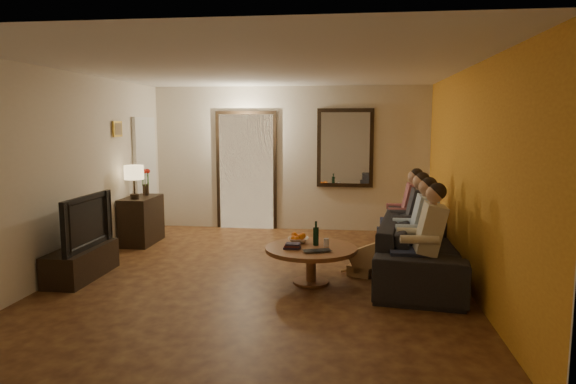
# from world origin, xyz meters

# --- Properties ---
(floor) EXTENTS (5.00, 6.00, 0.01)m
(floor) POSITION_xyz_m (0.00, 0.00, 0.00)
(floor) COLOR #3A190F
(floor) RESTS_ON ground
(ceiling) EXTENTS (5.00, 6.00, 0.01)m
(ceiling) POSITION_xyz_m (0.00, 0.00, 2.60)
(ceiling) COLOR white
(ceiling) RESTS_ON back_wall
(back_wall) EXTENTS (5.00, 0.02, 2.60)m
(back_wall) POSITION_xyz_m (0.00, 3.00, 1.30)
(back_wall) COLOR beige
(back_wall) RESTS_ON floor
(front_wall) EXTENTS (5.00, 0.02, 2.60)m
(front_wall) POSITION_xyz_m (0.00, -3.00, 1.30)
(front_wall) COLOR beige
(front_wall) RESTS_ON floor
(left_wall) EXTENTS (0.02, 6.00, 2.60)m
(left_wall) POSITION_xyz_m (-2.50, 0.00, 1.30)
(left_wall) COLOR beige
(left_wall) RESTS_ON floor
(right_wall) EXTENTS (0.02, 6.00, 2.60)m
(right_wall) POSITION_xyz_m (2.50, 0.00, 1.30)
(right_wall) COLOR beige
(right_wall) RESTS_ON floor
(orange_accent) EXTENTS (0.01, 6.00, 2.60)m
(orange_accent) POSITION_xyz_m (2.49, 0.00, 1.30)
(orange_accent) COLOR orange
(orange_accent) RESTS_ON right_wall
(kitchen_doorway) EXTENTS (1.00, 0.06, 2.10)m
(kitchen_doorway) POSITION_xyz_m (-0.80, 2.98, 1.05)
(kitchen_doorway) COLOR #FFE0A5
(kitchen_doorway) RESTS_ON floor
(door_trim) EXTENTS (1.12, 0.04, 2.22)m
(door_trim) POSITION_xyz_m (-0.80, 2.97, 1.05)
(door_trim) COLOR black
(door_trim) RESTS_ON floor
(fridge_glimpse) EXTENTS (0.45, 0.03, 1.70)m
(fridge_glimpse) POSITION_xyz_m (-0.55, 2.98, 0.90)
(fridge_glimpse) COLOR silver
(fridge_glimpse) RESTS_ON floor
(mirror_frame) EXTENTS (1.00, 0.05, 1.40)m
(mirror_frame) POSITION_xyz_m (1.00, 2.96, 1.50)
(mirror_frame) COLOR black
(mirror_frame) RESTS_ON back_wall
(mirror_glass) EXTENTS (0.86, 0.02, 1.26)m
(mirror_glass) POSITION_xyz_m (1.00, 2.93, 1.50)
(mirror_glass) COLOR white
(mirror_glass) RESTS_ON back_wall
(white_door) EXTENTS (0.06, 0.85, 2.04)m
(white_door) POSITION_xyz_m (-2.46, 2.30, 1.02)
(white_door) COLOR white
(white_door) RESTS_ON floor
(framed_art) EXTENTS (0.03, 0.28, 0.24)m
(framed_art) POSITION_xyz_m (-2.47, 1.30, 1.85)
(framed_art) COLOR #B28C33
(framed_art) RESTS_ON left_wall
(art_canvas) EXTENTS (0.01, 0.22, 0.18)m
(art_canvas) POSITION_xyz_m (-2.46, 1.30, 1.85)
(art_canvas) COLOR brown
(art_canvas) RESTS_ON left_wall
(dresser) EXTENTS (0.45, 0.85, 0.76)m
(dresser) POSITION_xyz_m (-2.25, 1.56, 0.38)
(dresser) COLOR black
(dresser) RESTS_ON floor
(table_lamp) EXTENTS (0.30, 0.30, 0.54)m
(table_lamp) POSITION_xyz_m (-2.25, 1.34, 1.03)
(table_lamp) COLOR beige
(table_lamp) RESTS_ON dresser
(flower_vase) EXTENTS (0.14, 0.14, 0.44)m
(flower_vase) POSITION_xyz_m (-2.25, 1.78, 0.98)
(flower_vase) COLOR red
(flower_vase) RESTS_ON dresser
(tv_stand) EXTENTS (0.45, 1.16, 0.39)m
(tv_stand) POSITION_xyz_m (-2.25, -0.33, 0.19)
(tv_stand) COLOR black
(tv_stand) RESTS_ON floor
(tv) EXTENTS (1.15, 0.15, 0.66)m
(tv) POSITION_xyz_m (-2.25, -0.33, 0.72)
(tv) COLOR black
(tv) RESTS_ON tv_stand
(sofa) EXTENTS (2.67, 1.35, 0.75)m
(sofa) POSITION_xyz_m (2.02, 0.26, 0.37)
(sofa) COLOR black
(sofa) RESTS_ON floor
(person_a) EXTENTS (0.60, 0.40, 1.20)m
(person_a) POSITION_xyz_m (1.92, -0.64, 0.60)
(person_a) COLOR tan
(person_a) RESTS_ON sofa
(person_b) EXTENTS (0.60, 0.40, 1.20)m
(person_b) POSITION_xyz_m (1.92, -0.04, 0.60)
(person_b) COLOR tan
(person_b) RESTS_ON sofa
(person_c) EXTENTS (0.60, 0.40, 1.20)m
(person_c) POSITION_xyz_m (1.92, 0.56, 0.60)
(person_c) COLOR tan
(person_c) RESTS_ON sofa
(person_d) EXTENTS (0.60, 0.40, 1.20)m
(person_d) POSITION_xyz_m (1.92, 1.16, 0.60)
(person_d) COLOR tan
(person_d) RESTS_ON sofa
(dog) EXTENTS (0.61, 0.44, 0.56)m
(dog) POSITION_xyz_m (1.34, 0.12, 0.28)
(dog) COLOR #A9874E
(dog) RESTS_ON floor
(coffee_table) EXTENTS (1.41, 1.41, 0.45)m
(coffee_table) POSITION_xyz_m (0.64, -0.21, 0.23)
(coffee_table) COLOR brown
(coffee_table) RESTS_ON floor
(bowl) EXTENTS (0.26, 0.26, 0.06)m
(bowl) POSITION_xyz_m (0.46, 0.01, 0.48)
(bowl) COLOR white
(bowl) RESTS_ON coffee_table
(oranges) EXTENTS (0.20, 0.20, 0.08)m
(oranges) POSITION_xyz_m (0.46, 0.01, 0.55)
(oranges) COLOR orange
(oranges) RESTS_ON bowl
(wine_bottle) EXTENTS (0.07, 0.07, 0.31)m
(wine_bottle) POSITION_xyz_m (0.69, -0.11, 0.60)
(wine_bottle) COLOR black
(wine_bottle) RESTS_ON coffee_table
(wine_glass) EXTENTS (0.06, 0.06, 0.10)m
(wine_glass) POSITION_xyz_m (0.82, -0.16, 0.50)
(wine_glass) COLOR silver
(wine_glass) RESTS_ON coffee_table
(book_stack) EXTENTS (0.20, 0.15, 0.07)m
(book_stack) POSITION_xyz_m (0.42, -0.31, 0.48)
(book_stack) COLOR black
(book_stack) RESTS_ON coffee_table
(laptop) EXTENTS (0.38, 0.31, 0.03)m
(laptop) POSITION_xyz_m (0.74, -0.49, 0.46)
(laptop) COLOR black
(laptop) RESTS_ON coffee_table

